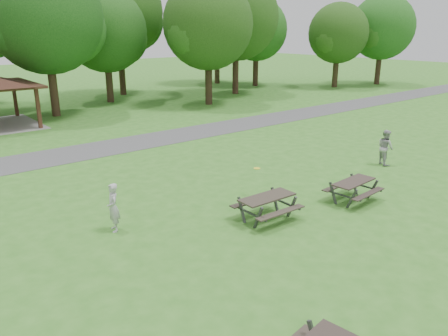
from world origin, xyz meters
TOP-DOWN VIEW (x-y plane):
  - ground at (0.00, 0.00)m, footprint 160.00×160.00m
  - asphalt_path at (0.00, 14.00)m, footprint 120.00×3.20m
  - tree_row_e at (2.10, 25.03)m, footprint 8.40×8.00m
  - tree_row_f at (8.09, 28.53)m, footprint 7.35×7.00m
  - tree_row_g at (14.09, 22.03)m, footprint 7.77×7.40m
  - tree_row_h at (20.10, 25.53)m, footprint 8.61×8.20m
  - tree_row_i at (26.08, 29.03)m, footprint 7.14×6.80m
  - tree_row_j at (32.08, 22.53)m, footprint 6.72×6.40m
  - tree_deep_c at (11.10, 32.03)m, footprint 8.82×8.40m
  - tree_deep_d at (24.10, 33.53)m, footprint 8.40×8.00m
  - tree_flank_right at (38.09, 21.03)m, footprint 7.56×7.20m
  - picnic_table_middle at (1.06, 1.79)m, footprint 2.03×1.66m
  - picnic_table_far at (4.75, 0.95)m, footprint 1.98×1.63m
  - frisbee_in_flight at (2.31, 3.62)m, footprint 0.32×0.32m
  - frisbee_thrower at (-3.31, 4.25)m, footprint 0.50×0.65m
  - frisbee_catcher at (9.84, 2.78)m, footprint 0.92×1.01m

SIDE VIEW (x-z plane):
  - ground at x=0.00m, z-range 0.00..0.00m
  - asphalt_path at x=0.00m, z-range 0.00..0.02m
  - picnic_table_far at x=4.75m, z-range 0.19..1.01m
  - picnic_table_middle at x=1.06m, z-range 0.20..1.07m
  - frisbee_thrower at x=-3.31m, z-range 0.00..1.59m
  - frisbee_catcher at x=9.84m, z-range 0.00..1.69m
  - frisbee_in_flight at x=2.31m, z-range 1.11..1.13m
  - tree_row_j at x=32.08m, z-range 1.08..10.04m
  - tree_row_f at x=8.09m, z-range 1.06..10.62m
  - tree_row_i at x=26.08m, z-range 1.15..10.67m
  - tree_flank_right at x=38.09m, z-range 1.17..11.14m
  - tree_row_g at x=14.09m, z-range 1.20..11.46m
  - tree_row_e at x=2.10m, z-range 1.27..12.29m
  - tree_row_h at x=20.10m, z-range 1.34..12.71m
  - tree_deep_d at x=24.10m, z-range 1.39..12.66m
  - tree_deep_c at x=11.10m, z-range 1.49..13.39m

